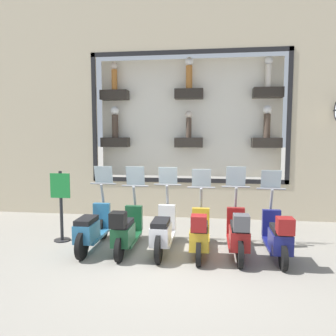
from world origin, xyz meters
name	(u,v)px	position (x,y,z in m)	size (l,w,h in m)	color
ground_plane	(175,263)	(0.00, 0.00, 0.00)	(120.00, 120.00, 0.00)	gray
building_facade	(189,91)	(3.60, 0.00, 3.63)	(1.23, 36.00, 7.16)	beige
scooter_navy_0	(278,236)	(0.42, -1.93, 0.46)	(1.79, 0.61, 1.63)	black
scooter_red_1	(238,233)	(0.43, -1.19, 0.48)	(1.80, 0.60, 1.70)	black
scooter_yellow_2	(200,233)	(0.42, -0.44, 0.46)	(1.79, 0.60, 1.63)	black
scooter_white_3	(163,231)	(0.50, 0.30, 0.45)	(1.81, 0.60, 1.67)	black
scooter_green_4	(126,230)	(0.43, 1.04, 0.46)	(1.79, 0.60, 1.67)	black
scooter_teal_5	(92,229)	(0.50, 1.79, 0.44)	(1.81, 0.61, 1.67)	black
shop_sign_post	(61,204)	(0.96, 2.67, 0.85)	(0.36, 0.45, 1.58)	#232326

